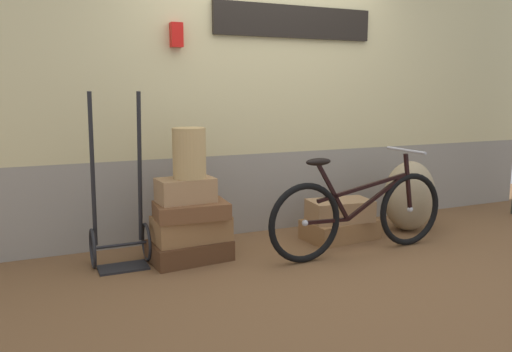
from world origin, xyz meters
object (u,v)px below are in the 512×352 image
suitcase_4 (340,229)px  suitcase_2 (191,210)px  suitcase_3 (186,190)px  wicker_basket (189,153)px  bicycle (360,213)px  burlap_sack (409,196)px  suitcase_1 (191,228)px  suitcase_0 (189,250)px  suitcase_5 (340,210)px  luggage_trolley (120,228)px

suitcase_4 → suitcase_2: bearing=175.7°
suitcase_3 → wicker_basket: wicker_basket is taller
suitcase_4 → bicycle: (-0.09, -0.42, 0.26)m
suitcase_3 → burlap_sack: burlap_sack is taller
suitcase_1 → suitcase_0: bearing=-163.5°
suitcase_2 → suitcase_3: (-0.03, 0.04, 0.16)m
suitcase_0 → wicker_basket: size_ratio=1.57×
suitcase_0 → suitcase_1: size_ratio=1.05×
suitcase_1 → suitcase_2: bearing=-103.8°
suitcase_2 → suitcase_5: (1.39, 0.02, -0.14)m
suitcase_2 → suitcase_5: 1.40m
wicker_basket → luggage_trolley: bearing=169.4°
suitcase_0 → wicker_basket: bearing=-7.1°
luggage_trolley → suitcase_1: bearing=-9.7°
suitcase_1 → suitcase_2: 0.16m
bicycle → burlap_sack: bearing=24.7°
suitcase_4 → luggage_trolley: bearing=171.6°
suitcase_1 → bicycle: 1.38m
suitcase_2 → luggage_trolley: 0.56m
suitcase_4 → wicker_basket: size_ratio=1.66×
burlap_sack → suitcase_0: bearing=179.5°
suitcase_2 → bicycle: size_ratio=0.33×
suitcase_1 → suitcase_3: bearing=175.4°
suitcase_2 → luggage_trolley: bearing=170.1°
suitcase_0 → suitcase_3: size_ratio=1.42×
suitcase_4 → burlap_sack: burlap_sack is taller
luggage_trolley → suitcase_2: bearing=-13.4°
bicycle → suitcase_2: bearing=163.9°
suitcase_3 → suitcase_4: size_ratio=0.67×
suitcase_1 → burlap_sack: burlap_sack is taller
suitcase_4 → suitcase_1: bearing=174.3°
bicycle → suitcase_1: bearing=162.4°
suitcase_4 → wicker_basket: wicker_basket is taller
burlap_sack → bicycle: size_ratio=0.40×
suitcase_4 → suitcase_5: 0.18m
suitcase_3 → burlap_sack: bearing=-4.2°
suitcase_1 → wicker_basket: bearing=-121.0°
suitcase_0 → wicker_basket: 0.78m
luggage_trolley → burlap_sack: (2.71, -0.12, 0.04)m
suitcase_1 → suitcase_5: (1.39, -0.02, 0.01)m
luggage_trolley → bicycle: size_ratio=0.79×
suitcase_0 → luggage_trolley: 0.57m
suitcase_1 → wicker_basket: (-0.00, -0.01, 0.60)m
suitcase_2 → luggage_trolley: size_ratio=0.42×
luggage_trolley → suitcase_3: bearing=-10.3°
suitcase_3 → burlap_sack: 2.22m
suitcase_3 → bicycle: size_ratio=0.26×
burlap_sack → luggage_trolley: bearing=177.5°
suitcase_2 → burlap_sack: 2.17m
wicker_basket → luggage_trolley: size_ratio=0.29×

